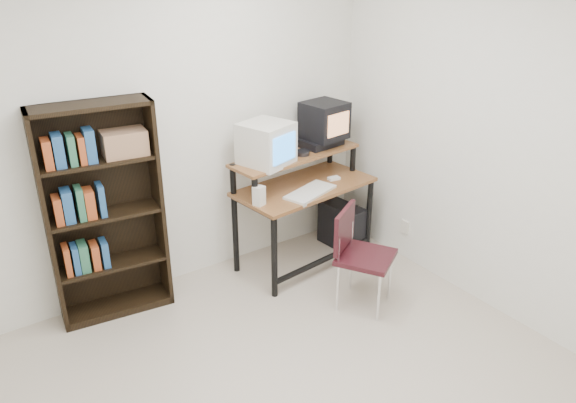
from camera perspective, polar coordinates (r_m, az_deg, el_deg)
back_wall at (r=4.35m, az=-14.44°, el=6.67°), size 4.00×0.01×2.60m
right_wall at (r=4.11m, az=24.59°, el=4.16°), size 0.01×4.00×2.60m
computer_desk at (r=4.78m, az=1.54°, el=1.23°), size 1.25×0.72×0.98m
crt_monitor at (r=4.50m, az=-2.22°, el=5.87°), size 0.45×0.45×0.34m
vcr at (r=4.96m, az=3.26°, el=6.03°), size 0.39×0.30×0.08m
crt_tv at (r=4.90m, az=3.72°, el=8.23°), size 0.37×0.37×0.32m
cd_spindle at (r=4.72m, az=1.48°, el=4.90°), size 0.15×0.15×0.05m
keyboard at (r=4.59m, az=2.27°, el=0.88°), size 0.51×0.34×0.03m
mousepad at (r=4.89m, az=4.81°, el=2.14°), size 0.26×0.24×0.01m
mouse at (r=4.88m, az=4.68°, el=2.31°), size 0.11×0.07×0.03m
desk_speaker at (r=4.36m, az=-2.96°, el=0.50°), size 0.10×0.10×0.17m
pc_tower at (r=5.24m, az=5.49°, el=-2.46°), size 0.24×0.47×0.42m
school_chair at (r=4.30m, az=7.10°, el=-4.73°), size 0.55×0.55×0.80m
bookshelf at (r=4.26m, az=-18.24°, el=-0.78°), size 0.84×0.37×1.63m
wall_outlet at (r=5.11m, az=11.76°, el=-2.52°), size 0.02×0.08×0.12m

